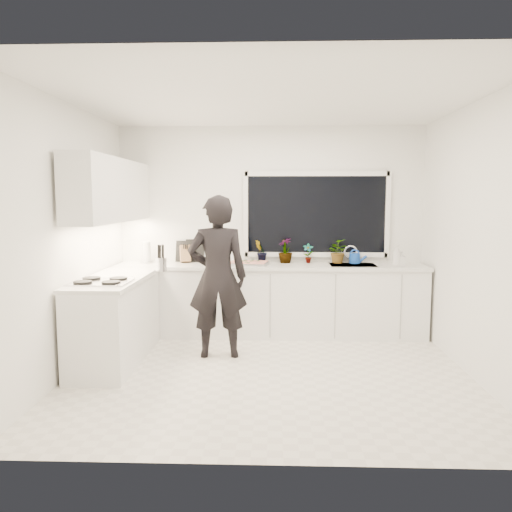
{
  "coord_description": "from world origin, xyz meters",
  "views": [
    {
      "loc": [
        0.04,
        -4.88,
        1.76
      ],
      "look_at": [
        -0.15,
        0.4,
        1.15
      ],
      "focal_mm": 35.0,
      "sensor_mm": 36.0,
      "label": 1
    }
  ],
  "objects": [
    {
      "name": "picture_frame_small",
      "position": [
        -1.01,
        1.69,
        1.07
      ],
      "size": [
        0.25,
        0.04,
        0.3
      ],
      "primitive_type": "cube",
      "rotation": [
        0.0,
        0.0,
        -0.09
      ],
      "color": "black",
      "rests_on": "countertop_back"
    },
    {
      "name": "knife_block",
      "position": [
        -1.12,
        1.59,
        1.03
      ],
      "size": [
        0.15,
        0.13,
        0.22
      ],
      "primitive_type": "cube",
      "rotation": [
        0.0,
        0.0,
        0.3
      ],
      "color": "#9E6A49",
      "rests_on": "countertop_back"
    },
    {
      "name": "wall_left",
      "position": [
        -2.01,
        0.0,
        1.35
      ],
      "size": [
        0.02,
        3.5,
        2.7
      ],
      "primitive_type": "cube",
      "color": "white",
      "rests_on": "ground"
    },
    {
      "name": "countertop_back",
      "position": [
        0.0,
        1.44,
        0.9
      ],
      "size": [
        3.94,
        0.62,
        0.04
      ],
      "primitive_type": "cube",
      "color": "silver",
      "rests_on": "base_cabinets_back"
    },
    {
      "name": "herb_plants",
      "position": [
        0.5,
        1.61,
        1.07
      ],
      "size": [
        1.27,
        0.36,
        0.33
      ],
      "color": "#26662D",
      "rests_on": "countertop_back"
    },
    {
      "name": "sink",
      "position": [
        1.05,
        1.45,
        0.87
      ],
      "size": [
        0.58,
        0.42,
        0.14
      ],
      "primitive_type": "cube",
      "color": "silver",
      "rests_on": "countertop_back"
    },
    {
      "name": "countertop_left",
      "position": [
        -1.67,
        0.35,
        0.9
      ],
      "size": [
        0.62,
        1.6,
        0.04
      ],
      "primitive_type": "cube",
      "color": "silver",
      "rests_on": "base_cabinets_left"
    },
    {
      "name": "utensil_crock",
      "position": [
        -1.26,
        0.8,
        1.0
      ],
      "size": [
        0.16,
        0.16,
        0.16
      ],
      "primitive_type": "cylinder",
      "rotation": [
        0.0,
        0.0,
        -0.23
      ],
      "color": "silver",
      "rests_on": "countertop_left"
    },
    {
      "name": "person",
      "position": [
        -0.58,
        0.54,
        0.9
      ],
      "size": [
        0.7,
        0.5,
        1.8
      ],
      "primitive_type": "imported",
      "rotation": [
        0.0,
        0.0,
        3.25
      ],
      "color": "black",
      "rests_on": "floor"
    },
    {
      "name": "faucet",
      "position": [
        1.05,
        1.65,
        1.03
      ],
      "size": [
        0.03,
        0.03,
        0.22
      ],
      "primitive_type": "cylinder",
      "color": "silver",
      "rests_on": "countertop_back"
    },
    {
      "name": "stovetop",
      "position": [
        -1.69,
        -0.0,
        0.94
      ],
      "size": [
        0.56,
        0.48,
        0.03
      ],
      "primitive_type": "cube",
      "color": "black",
      "rests_on": "countertop_left"
    },
    {
      "name": "soap_bottles",
      "position": [
        1.59,
        1.3,
        1.04
      ],
      "size": [
        0.18,
        0.15,
        0.27
      ],
      "color": "#D8BF66",
      "rests_on": "countertop_back"
    },
    {
      "name": "pizza",
      "position": [
        -0.28,
        1.42,
        0.95
      ],
      "size": [
        0.51,
        0.4,
        0.01
      ],
      "primitive_type": "cube",
      "rotation": [
        0.0,
        0.0,
        -0.17
      ],
      "color": "red",
      "rests_on": "pizza_tray"
    },
    {
      "name": "pizza_tray",
      "position": [
        -0.28,
        1.42,
        0.94
      ],
      "size": [
        0.56,
        0.45,
        0.03
      ],
      "primitive_type": "cube",
      "rotation": [
        0.0,
        0.0,
        -0.17
      ],
      "color": "#B0AFB4",
      "rests_on": "countertop_back"
    },
    {
      "name": "paper_towel_roll",
      "position": [
        -1.62,
        1.55,
        1.05
      ],
      "size": [
        0.13,
        0.13,
        0.26
      ],
      "primitive_type": "cylinder",
      "rotation": [
        0.0,
        0.0,
        -0.18
      ],
      "color": "silver",
      "rests_on": "countertop_back"
    },
    {
      "name": "watering_can",
      "position": [
        1.1,
        1.61,
        0.98
      ],
      "size": [
        0.18,
        0.18,
        0.13
      ],
      "primitive_type": "cylinder",
      "rotation": [
        0.0,
        0.0,
        -0.3
      ],
      "color": "blue",
      "rests_on": "countertop_back"
    },
    {
      "name": "base_cabinets_back",
      "position": [
        0.0,
        1.45,
        0.44
      ],
      "size": [
        3.92,
        0.58,
        0.88
      ],
      "primitive_type": "cube",
      "color": "white",
      "rests_on": "floor"
    },
    {
      "name": "wall_right",
      "position": [
        2.01,
        0.0,
        1.35
      ],
      "size": [
        0.02,
        3.5,
        2.7
      ],
      "primitive_type": "cube",
      "color": "white",
      "rests_on": "ground"
    },
    {
      "name": "picture_frame_large",
      "position": [
        -1.16,
        1.69,
        1.06
      ],
      "size": [
        0.22,
        0.05,
        0.28
      ],
      "primitive_type": "cube",
      "rotation": [
        0.0,
        0.0,
        -0.15
      ],
      "color": "black",
      "rests_on": "countertop_back"
    },
    {
      "name": "wall_back",
      "position": [
        0.0,
        1.76,
        1.35
      ],
      "size": [
        4.0,
        0.02,
        2.7
      ],
      "primitive_type": "cube",
      "color": "white",
      "rests_on": "ground"
    },
    {
      "name": "upper_cabinets",
      "position": [
        -1.79,
        0.7,
        1.85
      ],
      "size": [
        0.34,
        2.1,
        0.7
      ],
      "primitive_type": "cube",
      "color": "white",
      "rests_on": "wall_left"
    },
    {
      "name": "ceiling",
      "position": [
        0.0,
        0.0,
        2.71
      ],
      "size": [
        4.0,
        3.5,
        0.02
      ],
      "primitive_type": "cube",
      "color": "white",
      "rests_on": "wall_back"
    },
    {
      "name": "window",
      "position": [
        0.6,
        1.73,
        1.55
      ],
      "size": [
        1.8,
        0.02,
        1.0
      ],
      "primitive_type": "cube",
      "color": "black",
      "rests_on": "wall_back"
    },
    {
      "name": "base_cabinets_left",
      "position": [
        -1.67,
        0.35,
        0.44
      ],
      "size": [
        0.58,
        1.6,
        0.88
      ],
      "primitive_type": "cube",
      "color": "white",
      "rests_on": "floor"
    },
    {
      "name": "floor",
      "position": [
        0.0,
        0.0,
        -0.01
      ],
      "size": [
        4.0,
        3.5,
        0.02
      ],
      "primitive_type": "cube",
      "color": "beige",
      "rests_on": "ground"
    }
  ]
}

